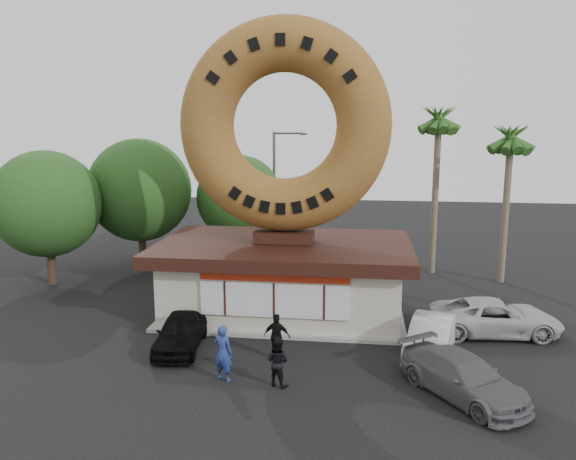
% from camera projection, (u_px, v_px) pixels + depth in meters
% --- Properties ---
extents(ground, '(90.00, 90.00, 0.00)m').
position_uv_depth(ground, '(262.00, 368.00, 19.77)').
color(ground, black).
rests_on(ground, ground).
extents(donut_shop, '(11.20, 7.20, 3.80)m').
position_uv_depth(donut_shop, '(284.00, 275.00, 25.27)').
color(donut_shop, '#B8B29D').
rests_on(donut_shop, ground).
extents(giant_donut, '(9.13, 2.33, 9.13)m').
position_uv_depth(giant_donut, '(284.00, 126.00, 24.05)').
color(giant_donut, '#955A2B').
rests_on(giant_donut, donut_shop).
extents(tree_west, '(6.00, 6.00, 7.65)m').
position_uv_depth(tree_west, '(140.00, 190.00, 32.77)').
color(tree_west, '#473321').
rests_on(tree_west, ground).
extents(tree_mid, '(5.20, 5.20, 6.63)m').
position_uv_depth(tree_mid, '(239.00, 198.00, 34.14)').
color(tree_mid, '#473321').
rests_on(tree_mid, ground).
extents(tree_far, '(5.60, 5.60, 7.14)m').
position_uv_depth(tree_far, '(47.00, 204.00, 29.38)').
color(tree_far, '#473321').
rests_on(tree_far, ground).
extents(palm_near, '(2.60, 2.60, 9.75)m').
position_uv_depth(palm_near, '(439.00, 125.00, 30.89)').
color(palm_near, '#726651').
rests_on(palm_near, ground).
extents(palm_far, '(2.60, 2.60, 8.75)m').
position_uv_depth(palm_far, '(511.00, 143.00, 29.16)').
color(palm_far, '#726651').
rests_on(palm_far, ground).
extents(street_lamp, '(2.11, 0.20, 8.00)m').
position_uv_depth(street_lamp, '(277.00, 189.00, 34.76)').
color(street_lamp, '#59595E').
rests_on(street_lamp, ground).
extents(person_left, '(0.82, 0.68, 1.93)m').
position_uv_depth(person_left, '(223.00, 353.00, 18.69)').
color(person_left, navy).
rests_on(person_left, ground).
extents(person_center, '(0.98, 0.89, 1.63)m').
position_uv_depth(person_center, '(278.00, 362.00, 18.35)').
color(person_center, black).
rests_on(person_center, ground).
extents(person_right, '(1.02, 0.48, 1.69)m').
position_uv_depth(person_right, '(277.00, 336.00, 20.45)').
color(person_right, black).
rests_on(person_right, ground).
extents(car_black, '(1.95, 4.07, 1.34)m').
position_uv_depth(car_black, '(180.00, 332.00, 21.39)').
color(car_black, black).
rests_on(car_black, ground).
extents(car_silver, '(2.50, 4.40, 1.37)m').
position_uv_depth(car_silver, '(431.00, 336.00, 20.90)').
color(car_silver, '#B5B6BB').
rests_on(car_silver, ground).
extents(car_grey, '(4.21, 4.78, 1.33)m').
position_uv_depth(car_grey, '(463.00, 377.00, 17.60)').
color(car_grey, slate).
rests_on(car_grey, ground).
extents(car_white, '(5.36, 2.79, 1.44)m').
position_uv_depth(car_white, '(495.00, 317.00, 22.85)').
color(car_white, '#BABABA').
rests_on(car_white, ground).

